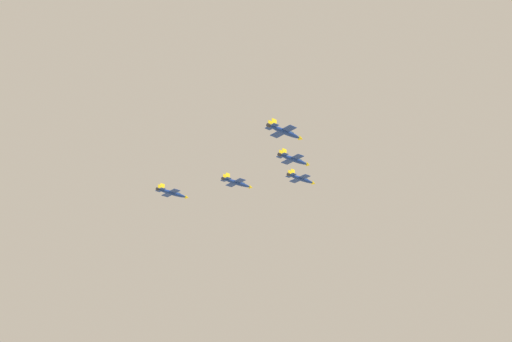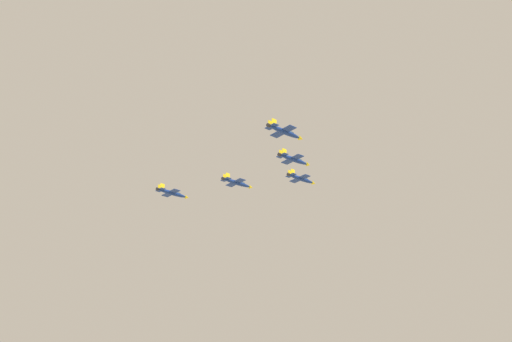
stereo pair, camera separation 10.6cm
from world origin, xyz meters
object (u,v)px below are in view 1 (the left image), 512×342
jet_right_wingman (294,159)px  jet_left_outer (172,193)px  jet_left_wingman (237,183)px  jet_lead (301,179)px  jet_right_outer (285,132)px

jet_right_wingman → jet_left_outer: jet_right_wingman is taller
jet_left_wingman → jet_lead: bearing=-40.4°
jet_left_wingman → jet_right_wingman: jet_left_wingman is taller
jet_left_wingman → jet_left_outer: size_ratio=1.01×
jet_left_wingman → jet_right_wingman: bearing=-90.0°
jet_right_outer → jet_right_wingman: bearing=39.5°
jet_left_wingman → jet_left_outer: jet_left_wingman is taller
jet_left_wingman → jet_left_outer: (3.93, -25.52, -4.36)m
jet_lead → jet_left_outer: 51.98m
jet_lead → jet_right_wingman: bearing=-139.8°
jet_lead → jet_right_wingman: size_ratio=1.01×
jet_lead → jet_right_outer: jet_lead is taller
jet_lead → jet_right_outer: (51.63, -0.46, -5.20)m
jet_right_wingman → jet_right_outer: size_ratio=0.96×
jet_left_wingman → jet_right_outer: jet_left_wingman is taller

